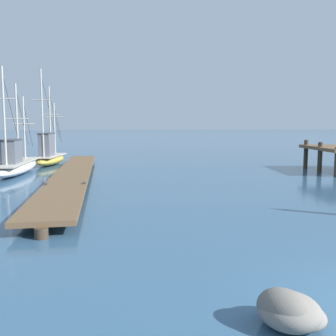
# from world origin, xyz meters

# --- Properties ---
(floating_dock) EXTENTS (2.29, 21.46, 0.53)m
(floating_dock) POSITION_xyz_m (-6.84, 15.67, 0.36)
(floating_dock) COLOR brown
(floating_dock) RESTS_ON ground
(fishing_boat_1) EXTENTS (1.71, 7.63, 6.07)m
(fishing_boat_1) POSITION_xyz_m (-10.46, 18.78, 0.63)
(fishing_boat_1) COLOR silver
(fishing_boat_1) RESTS_ON ground
(fishing_boat_2) EXTENTS (2.14, 5.95, 6.76)m
(fishing_boat_2) POSITION_xyz_m (-9.34, 23.88, 0.74)
(fishing_boat_2) COLOR gold
(fishing_boat_2) RESTS_ON ground
(shore_rock_near_right) EXTENTS (1.30, 1.26, 0.59)m
(shore_rock_near_right) POSITION_xyz_m (-2.19, 0.07, 0.25)
(shore_rock_near_right) COLOR slate
(shore_rock_near_right) RESTS_ON ground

